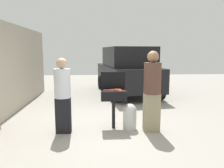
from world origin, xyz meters
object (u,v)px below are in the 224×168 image
hot_dog_5 (118,89)px  hot_dog_8 (114,89)px  hot_dog_1 (106,90)px  hot_dog_6 (119,90)px  propane_tank (130,116)px  hot_dog_4 (122,91)px  hot_dog_0 (112,90)px  hot_dog_7 (119,90)px  hot_dog_3 (116,90)px  person_left (63,93)px  bbq_grill (114,96)px  person_right (152,89)px  hot_dog_2 (111,90)px  parked_minivan (127,70)px

hot_dog_5 → hot_dog_8: same height
hot_dog_8 → hot_dog_1: bearing=-148.3°
hot_dog_6 → hot_dog_8: same height
hot_dog_1 → propane_tank: bearing=-5.9°
hot_dog_4 → hot_dog_5: same height
hot_dog_0 → hot_dog_7: (0.17, -0.01, 0.00)m
hot_dog_0 → hot_dog_3: (0.12, 0.09, 0.00)m
person_left → hot_dog_1: bearing=22.7°
bbq_grill → hot_dog_5: 0.23m
hot_dog_1 → hot_dog_5: 0.34m
hot_dog_3 → propane_tank: hot_dog_3 is taller
hot_dog_6 → hot_dog_3: bearing=141.8°
person_left → hot_dog_3: bearing=23.5°
hot_dog_8 → person_right: size_ratio=0.07×
hot_dog_2 → person_left: bearing=-167.3°
hot_dog_8 → person_left: (-1.17, -0.31, -0.01)m
hot_dog_6 → parked_minivan: parked_minivan is taller
hot_dog_8 → parked_minivan: size_ratio=0.03×
hot_dog_6 → person_left: 1.29m
hot_dog_7 → propane_tank: 0.66m
bbq_grill → hot_dog_8: bearing=79.9°
hot_dog_1 → propane_tank: 0.83m
bbq_grill → person_left: 1.19m
hot_dog_0 → hot_dog_5: (0.17, 0.19, 0.00)m
propane_tank → hot_dog_0: bearing=176.1°
hot_dog_1 → hot_dog_7: 0.31m
hot_dog_0 → propane_tank: hot_dog_0 is taller
hot_dog_0 → hot_dog_7: size_ratio=1.00×
hot_dog_6 → hot_dog_8: size_ratio=1.00×
bbq_grill → propane_tank: bbq_grill is taller
bbq_grill → person_left: person_left is taller
parked_minivan → bbq_grill: bearing=70.3°
hot_dog_7 → hot_dog_4: bearing=-55.0°
hot_dog_4 → parked_minivan: size_ratio=0.03×
bbq_grill → person_right: (0.86, -0.29, 0.22)m
hot_dog_2 → propane_tank: 0.76m
bbq_grill → propane_tank: 0.60m
bbq_grill → hot_dog_1: (-0.18, -0.05, 0.16)m
hot_dog_2 → hot_dog_6: (0.17, -0.03, 0.00)m
hot_dog_7 → person_left: person_left is taller
hot_dog_3 → hot_dog_6: size_ratio=1.00×
hot_dog_4 → hot_dog_2: bearing=144.9°
hot_dog_6 → parked_minivan: (0.78, 4.36, 0.09)m
hot_dog_0 → hot_dog_6: size_ratio=1.00×
hot_dog_2 → parked_minivan: (0.95, 4.34, 0.09)m
hot_dog_1 → propane_tank: hot_dog_1 is taller
hot_dog_3 → person_left: person_left is taller
parked_minivan → hot_dog_3: bearing=71.1°
hot_dog_2 → hot_dog_4: same height
hot_dog_4 → hot_dog_6: 0.15m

